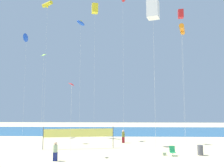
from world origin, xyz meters
name	(u,v)px	position (x,y,z in m)	size (l,w,h in m)	color
ocean_band	(112,131)	(0.00, 30.75, 0.00)	(120.00, 20.00, 0.01)	#28608C
beachgoer_sage_shirt	(55,151)	(-3.83, 3.07, 0.86)	(0.37, 0.37, 1.60)	navy
beachgoer_olive_shirt	(123,136)	(2.06, 13.91, 0.88)	(0.38, 0.38, 1.65)	maroon
folding_beach_chair	(172,151)	(6.60, 5.70, 0.47)	(0.52, 0.65, 0.89)	#1E8C4C
trash_barrel	(200,150)	(9.31, 6.03, 0.48)	(0.53, 0.53, 0.95)	#595960
volleyball_net	(79,134)	(-2.94, 9.27, 1.63)	(7.68, 1.44, 2.40)	#4C4C51
beach_handbag	(165,154)	(5.88, 5.81, 0.13)	(0.33, 0.16, 0.26)	#99B28C
kite_yellow_tube	(47,5)	(-10.33, 19.41, 21.58)	(2.09, 1.76, 21.95)	silver
kite_blue_inflatable	(81,23)	(-4.19, 16.50, 17.15)	(1.40, 1.42, 17.62)	silver
kite_orange_tube	(182,30)	(8.89, 9.40, 13.54)	(1.32, 2.63, 13.84)	silver
kite_yellow_box	(95,9)	(-1.58, 11.99, 17.38)	(0.92, 0.92, 18.02)	silver
kite_white_box	(153,10)	(4.54, 2.27, 12.84)	(1.22, 1.22, 13.61)	silver
kite_lime_diamond	(43,56)	(-8.71, 13.57, 11.55)	(0.89, 0.89, 11.91)	silver
kite_red_box	(181,14)	(9.89, 13.49, 17.10)	(0.79, 0.79, 17.70)	silver
kite_red_diamond	(72,85)	(-2.93, 5.00, 6.66)	(0.57, 0.57, 6.93)	silver
kite_blue_delta	(26,38)	(-13.76, 19.74, 16.06)	(0.55, 1.44, 16.80)	silver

